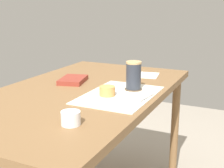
# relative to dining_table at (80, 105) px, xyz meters

# --- Properties ---
(dining_table) EXTENTS (1.37, 0.78, 0.74)m
(dining_table) POSITION_rel_dining_table_xyz_m (0.00, 0.00, 0.00)
(dining_table) COLOR brown
(dining_table) RESTS_ON ground_plane
(placemat) EXTENTS (0.44, 0.30, 0.00)m
(placemat) POSITION_rel_dining_table_xyz_m (0.01, -0.21, 0.08)
(placemat) COLOR silver
(placemat) RESTS_ON dining_table
(pastry_plate) EXTENTS (0.18, 0.18, 0.01)m
(pastry_plate) POSITION_rel_dining_table_xyz_m (-0.07, -0.19, 0.08)
(pastry_plate) COLOR white
(pastry_plate) RESTS_ON placemat
(pastry) EXTENTS (0.07, 0.07, 0.04)m
(pastry) POSITION_rel_dining_table_xyz_m (-0.07, -0.19, 0.11)
(pastry) COLOR tan
(pastry) RESTS_ON pastry_plate
(coffee_coaster) EXTENTS (0.09, 0.09, 0.00)m
(coffee_coaster) POSITION_rel_dining_table_xyz_m (0.11, -0.24, 0.08)
(coffee_coaster) COLOR brown
(coffee_coaster) RESTS_ON placemat
(coffee_mug) EXTENTS (0.11, 0.07, 0.14)m
(coffee_mug) POSITION_rel_dining_table_xyz_m (0.12, -0.24, 0.15)
(coffee_mug) COLOR #2D333D
(coffee_mug) RESTS_ON coffee_coaster
(teaspoon) EXTENTS (0.13, 0.03, 0.01)m
(teaspoon) POSITION_rel_dining_table_xyz_m (0.01, -0.35, 0.08)
(teaspoon) COLOR silver
(teaspoon) RESTS_ON placemat
(paper_napkin) EXTENTS (0.17, 0.17, 0.00)m
(paper_napkin) POSITION_rel_dining_table_xyz_m (0.45, -0.18, 0.08)
(paper_napkin) COLOR white
(paper_napkin) RESTS_ON dining_table
(sugar_bowl) EXTENTS (0.07, 0.07, 0.05)m
(sugar_bowl) POSITION_rel_dining_table_xyz_m (-0.40, -0.20, 0.10)
(sugar_bowl) COLOR white
(sugar_bowl) RESTS_ON dining_table
(small_book) EXTENTS (0.21, 0.17, 0.02)m
(small_book) POSITION_rel_dining_table_xyz_m (0.13, 0.12, 0.09)
(small_book) COLOR maroon
(small_book) RESTS_ON dining_table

